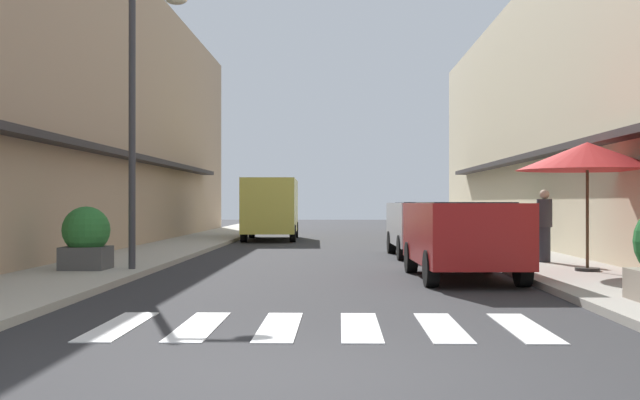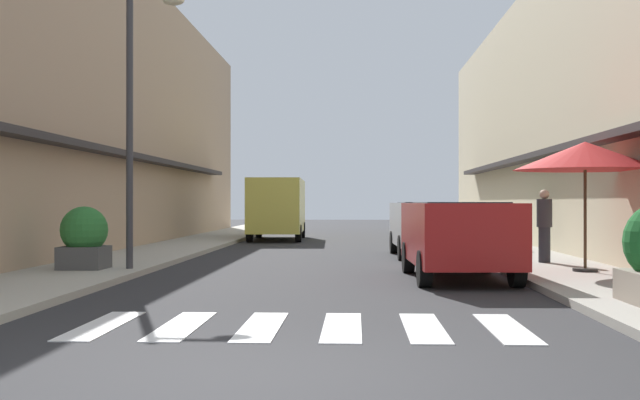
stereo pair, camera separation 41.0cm
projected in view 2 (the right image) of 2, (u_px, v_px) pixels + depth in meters
name	position (u px, v px, depth m)	size (l,w,h in m)	color
ground_plane	(333.00, 254.00, 22.11)	(86.35, 86.35, 0.00)	#2B2B2D
sidewalk_left	(163.00, 252.00, 22.33)	(2.45, 54.95, 0.12)	#ADA899
sidewalk_right	(507.00, 253.00, 21.89)	(2.45, 54.95, 0.12)	#9E998E
building_row_left	(48.00, 105.00, 23.47)	(5.50, 37.32, 8.76)	tan
building_row_right	(630.00, 109.00, 22.69)	(5.50, 37.32, 8.33)	beige
crosswalk	(302.00, 327.00, 9.20)	(5.20, 2.20, 0.01)	silver
parked_car_near	(458.00, 231.00, 14.84)	(1.92, 4.25, 1.47)	maroon
parked_car_mid	(428.00, 223.00, 21.00)	(1.91, 4.18, 1.47)	silver
delivery_van	(277.00, 204.00, 30.49)	(2.13, 5.45, 2.37)	#D8CC4C
street_lamp	(138.00, 99.00, 15.92)	(1.19, 0.28, 5.69)	#38383D
cafe_umbrella	(585.00, 156.00, 15.27)	(2.77, 2.77, 2.53)	#262626
planter_midblock	(84.00, 238.00, 15.86)	(0.95, 0.95, 1.26)	#4C4C4C
planter_far	(497.00, 231.00, 22.46)	(1.03, 1.03, 1.18)	#4C4C4C
pedestrian_walking_near	(544.00, 224.00, 17.51)	(0.34, 0.34, 1.63)	#282B33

